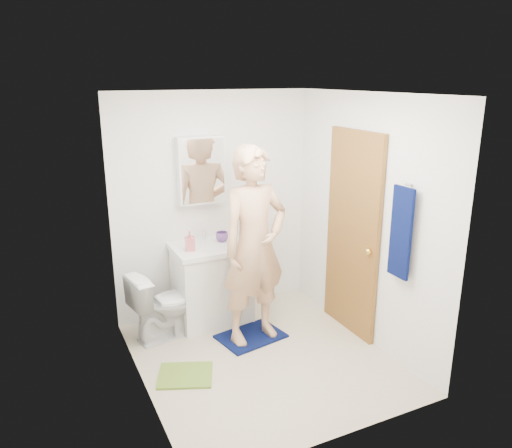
{
  "coord_description": "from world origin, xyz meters",
  "views": [
    {
      "loc": [
        -1.84,
        -3.68,
        2.54
      ],
      "look_at": [
        0.05,
        0.25,
        1.23
      ],
      "focal_mm": 35.0,
      "sensor_mm": 36.0,
      "label": 1
    }
  ],
  "objects_px": {
    "medicine_cabinet": "(201,170)",
    "toilet": "(165,304)",
    "towel": "(401,233)",
    "man": "(254,246)",
    "vanity_cabinet": "(212,285)",
    "soap_dispenser": "(190,241)",
    "toothbrush_cup": "(222,237)"
  },
  "relations": [
    {
      "from": "medicine_cabinet",
      "to": "towel",
      "type": "xyz_separation_m",
      "value": [
        1.18,
        -1.71,
        -0.35
      ]
    },
    {
      "from": "towel",
      "to": "soap_dispenser",
      "type": "bearing_deg",
      "value": 134.7
    },
    {
      "from": "medicine_cabinet",
      "to": "towel",
      "type": "height_order",
      "value": "medicine_cabinet"
    },
    {
      "from": "toilet",
      "to": "towel",
      "type": "bearing_deg",
      "value": -139.13
    },
    {
      "from": "man",
      "to": "towel",
      "type": "bearing_deg",
      "value": -53.09
    },
    {
      "from": "medicine_cabinet",
      "to": "towel",
      "type": "bearing_deg",
      "value": -55.39
    },
    {
      "from": "medicine_cabinet",
      "to": "toothbrush_cup",
      "type": "distance_m",
      "value": 0.73
    },
    {
      "from": "vanity_cabinet",
      "to": "towel",
      "type": "distance_m",
      "value": 2.08
    },
    {
      "from": "medicine_cabinet",
      "to": "towel",
      "type": "relative_size",
      "value": 0.87
    },
    {
      "from": "medicine_cabinet",
      "to": "soap_dispenser",
      "type": "relative_size",
      "value": 3.46
    },
    {
      "from": "towel",
      "to": "man",
      "type": "xyz_separation_m",
      "value": [
        -0.95,
        0.92,
        -0.27
      ]
    },
    {
      "from": "towel",
      "to": "soap_dispenser",
      "type": "height_order",
      "value": "towel"
    },
    {
      "from": "vanity_cabinet",
      "to": "man",
      "type": "xyz_separation_m",
      "value": [
        0.23,
        -0.56,
        0.58
      ]
    },
    {
      "from": "vanity_cabinet",
      "to": "soap_dispenser",
      "type": "bearing_deg",
      "value": -168.07
    },
    {
      "from": "medicine_cabinet",
      "to": "man",
      "type": "xyz_separation_m",
      "value": [
        0.23,
        -0.79,
        -0.62
      ]
    },
    {
      "from": "toilet",
      "to": "toothbrush_cup",
      "type": "relative_size",
      "value": 5.34
    },
    {
      "from": "vanity_cabinet",
      "to": "towel",
      "type": "bearing_deg",
      "value": -51.53
    },
    {
      "from": "toilet",
      "to": "man",
      "type": "bearing_deg",
      "value": -130.06
    },
    {
      "from": "towel",
      "to": "toothbrush_cup",
      "type": "bearing_deg",
      "value": 123.52
    },
    {
      "from": "vanity_cabinet",
      "to": "man",
      "type": "distance_m",
      "value": 0.84
    },
    {
      "from": "medicine_cabinet",
      "to": "toilet",
      "type": "xyz_separation_m",
      "value": [
        -0.55,
        -0.35,
        -1.25
      ]
    },
    {
      "from": "man",
      "to": "medicine_cabinet",
      "type": "bearing_deg",
      "value": 97.86
    },
    {
      "from": "towel",
      "to": "man",
      "type": "height_order",
      "value": "man"
    },
    {
      "from": "vanity_cabinet",
      "to": "soap_dispenser",
      "type": "relative_size",
      "value": 3.95
    },
    {
      "from": "vanity_cabinet",
      "to": "man",
      "type": "height_order",
      "value": "man"
    },
    {
      "from": "vanity_cabinet",
      "to": "toothbrush_cup",
      "type": "relative_size",
      "value": 6.07
    },
    {
      "from": "toilet",
      "to": "soap_dispenser",
      "type": "height_order",
      "value": "soap_dispenser"
    },
    {
      "from": "towel",
      "to": "man",
      "type": "distance_m",
      "value": 1.35
    },
    {
      "from": "medicine_cabinet",
      "to": "vanity_cabinet",
      "type": "bearing_deg",
      "value": -90.0
    },
    {
      "from": "toilet",
      "to": "man",
      "type": "height_order",
      "value": "man"
    },
    {
      "from": "vanity_cabinet",
      "to": "medicine_cabinet",
      "type": "relative_size",
      "value": 1.14
    },
    {
      "from": "man",
      "to": "soap_dispenser",
      "type": "bearing_deg",
      "value": 124.13
    }
  ]
}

